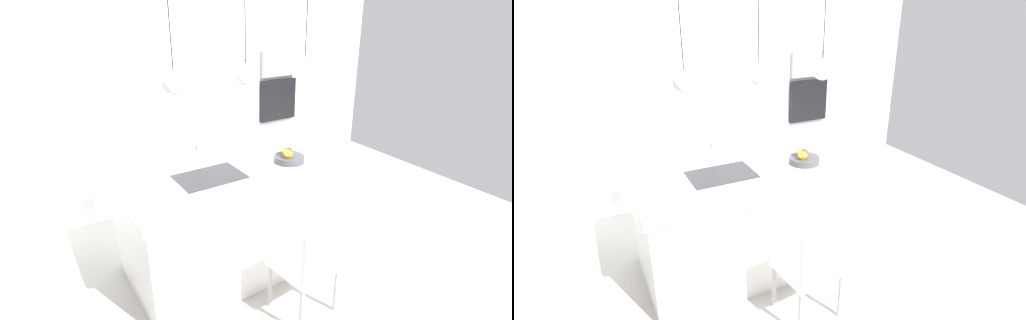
% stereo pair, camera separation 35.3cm
% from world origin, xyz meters
% --- Properties ---
extents(floor, '(6.60, 6.60, 0.00)m').
position_xyz_m(floor, '(0.00, 0.00, 0.00)').
color(floor, '#BCB7AD').
rests_on(floor, ground).
extents(back_wall, '(6.00, 0.10, 2.60)m').
position_xyz_m(back_wall, '(0.00, 1.65, 1.30)').
color(back_wall, white).
rests_on(back_wall, ground).
extents(kitchen_island, '(2.23, 1.07, 0.94)m').
position_xyz_m(kitchen_island, '(0.00, 0.00, 0.47)').
color(kitchen_island, white).
rests_on(kitchen_island, ground).
extents(sink_basin, '(0.56, 0.40, 0.02)m').
position_xyz_m(sink_basin, '(-0.36, 0.00, 0.94)').
color(sink_basin, '#2D2D30').
rests_on(sink_basin, kitchen_island).
extents(faucet, '(0.02, 0.17, 0.22)m').
position_xyz_m(faucet, '(-0.36, 0.21, 1.08)').
color(faucet, silver).
rests_on(faucet, kitchen_island).
extents(fruit_bowl, '(0.28, 0.28, 0.15)m').
position_xyz_m(fruit_bowl, '(0.39, -0.10, 0.99)').
color(fruit_bowl, '#4C4C51').
rests_on(fruit_bowl, kitchen_island).
extents(microwave, '(0.54, 0.08, 0.34)m').
position_xyz_m(microwave, '(1.47, 1.58, 1.54)').
color(microwave, '#9E9EA3').
rests_on(microwave, back_wall).
extents(oven, '(0.56, 0.08, 0.56)m').
position_xyz_m(oven, '(1.47, 1.58, 1.04)').
color(oven, black).
rests_on(oven, back_wall).
extents(chair_near, '(0.48, 0.46, 0.84)m').
position_xyz_m(chair_near, '(0.01, -0.90, 0.48)').
color(chair_near, white).
rests_on(chair_near, ground).
extents(pendant_light_left, '(0.19, 0.19, 0.79)m').
position_xyz_m(pendant_light_left, '(-0.61, 0.00, 1.76)').
color(pendant_light_left, silver).
extents(pendant_light_center, '(0.19, 0.19, 0.79)m').
position_xyz_m(pendant_light_center, '(0.00, 0.00, 1.76)').
color(pendant_light_center, silver).
extents(pendant_light_right, '(0.19, 0.19, 0.79)m').
position_xyz_m(pendant_light_right, '(0.61, 0.00, 1.76)').
color(pendant_light_right, silver).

